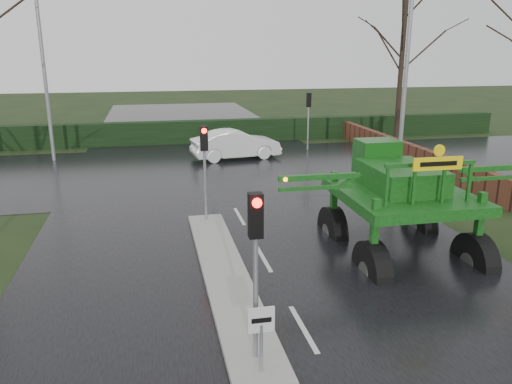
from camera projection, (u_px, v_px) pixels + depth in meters
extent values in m
plane|color=black|center=(303.00, 329.00, 11.14)|extent=(140.00, 140.00, 0.00)
cube|color=black|center=(231.00, 202.00, 20.54)|extent=(14.00, 80.00, 0.02)
cube|color=black|center=(212.00, 169.00, 26.19)|extent=(80.00, 12.00, 0.02)
cube|color=gray|center=(225.00, 274.00, 13.67)|extent=(1.20, 10.00, 0.16)
cube|color=black|center=(197.00, 132.00, 33.51)|extent=(44.00, 0.90, 1.50)
cube|color=#592D1E|center=(397.00, 150.00, 28.14)|extent=(0.40, 20.00, 1.20)
cylinder|color=gray|center=(261.00, 349.00, 9.29)|extent=(0.07, 0.07, 1.00)
cube|color=silver|center=(261.00, 320.00, 9.12)|extent=(0.50, 0.04, 0.50)
cube|color=black|center=(262.00, 320.00, 9.10)|extent=(0.38, 0.01, 0.10)
cylinder|color=gray|center=(256.00, 283.00, 9.46)|extent=(0.10, 0.10, 3.50)
cube|color=black|center=(256.00, 216.00, 9.09)|extent=(0.26, 0.22, 0.85)
sphere|color=#FF0C07|center=(257.00, 203.00, 8.89)|extent=(0.18, 0.18, 0.18)
cylinder|color=gray|center=(205.00, 177.00, 17.45)|extent=(0.10, 0.10, 3.50)
cube|color=black|center=(204.00, 138.00, 17.08)|extent=(0.26, 0.22, 0.85)
sphere|color=#FF0C07|center=(204.00, 131.00, 16.88)|extent=(0.18, 0.18, 0.18)
cylinder|color=gray|center=(308.00, 122.00, 30.78)|extent=(0.10, 0.10, 3.50)
cube|color=black|center=(309.00, 100.00, 30.41)|extent=(0.26, 0.22, 0.85)
sphere|color=#FF0C07|center=(308.00, 95.00, 30.46)|extent=(0.18, 0.18, 0.18)
cylinder|color=gray|center=(406.00, 73.00, 22.77)|extent=(0.20, 0.20, 10.00)
cylinder|color=gray|center=(44.00, 70.00, 26.87)|extent=(0.20, 0.20, 10.00)
cylinder|color=black|center=(401.00, 67.00, 32.14)|extent=(0.32, 0.32, 10.00)
cylinder|color=black|center=(301.00, 227.00, 14.99)|extent=(0.51, 1.80, 1.79)
cylinder|color=#595B56|center=(301.00, 227.00, 14.99)|extent=(0.54, 0.63, 0.63)
cube|color=#0B4213|center=(302.00, 191.00, 14.68)|extent=(0.20, 0.20, 2.06)
cylinder|color=black|center=(400.00, 220.00, 15.61)|extent=(0.51, 1.80, 1.79)
cylinder|color=#595B56|center=(400.00, 220.00, 15.61)|extent=(0.54, 0.63, 0.63)
cube|color=#0B4213|center=(403.00, 185.00, 15.30)|extent=(0.20, 0.20, 2.06)
cylinder|color=black|center=(339.00, 272.00, 11.95)|extent=(0.51, 1.80, 1.79)
cylinder|color=#595B56|center=(339.00, 272.00, 11.95)|extent=(0.54, 0.63, 0.63)
cube|color=#0B4213|center=(341.00, 228.00, 11.64)|extent=(0.20, 0.20, 2.06)
cylinder|color=black|center=(460.00, 261.00, 12.57)|extent=(0.51, 1.80, 1.79)
cylinder|color=#595B56|center=(460.00, 261.00, 12.57)|extent=(0.54, 0.63, 0.63)
cube|color=#0B4213|center=(465.00, 219.00, 12.26)|extent=(0.20, 0.20, 2.06)
cube|color=#0B4213|center=(378.00, 183.00, 13.31)|extent=(3.81, 4.34, 0.31)
cube|color=#0B4213|center=(376.00, 163.00, 13.35)|extent=(2.00, 2.71, 0.81)
cube|color=#135012|center=(351.00, 140.00, 14.95)|extent=(1.35, 1.09, 1.16)
cube|color=#0B4213|center=(408.00, 144.00, 11.61)|extent=(2.69, 0.14, 0.11)
cube|color=#0B4213|center=(277.00, 161.00, 12.21)|extent=(2.33, 0.19, 0.16)
sphere|color=orange|center=(238.00, 163.00, 11.94)|extent=(0.13, 0.13, 0.13)
cube|color=#0B4213|center=(486.00, 152.00, 13.30)|extent=(2.33, 0.19, 0.16)
cube|color=yellow|center=(416.00, 143.00, 11.25)|extent=(1.43, 0.07, 0.36)
cube|color=black|center=(416.00, 143.00, 11.25)|extent=(1.07, 0.02, 0.13)
cylinder|color=yellow|center=(417.00, 127.00, 11.15)|extent=(0.32, 0.04, 0.32)
imported|color=white|center=(236.00, 159.00, 28.69)|extent=(5.22, 2.43, 1.66)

